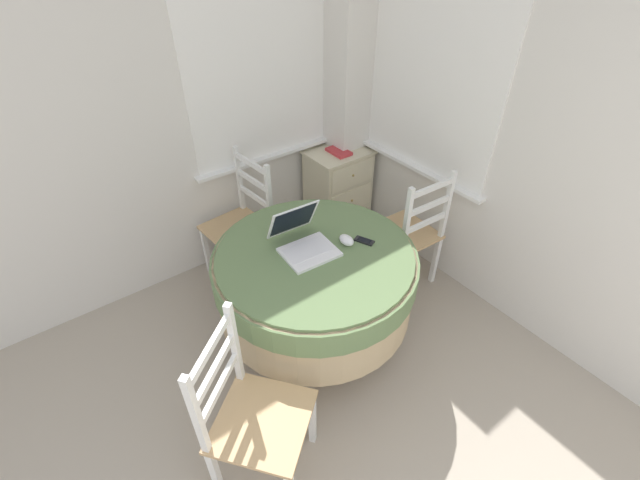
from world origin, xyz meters
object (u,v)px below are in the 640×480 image
(computer_mouse, at_px, (346,240))
(dining_chair_near_back_window, at_px, (242,224))
(dining_chair_camera_near, at_px, (252,416))
(book_on_cabinet, at_px, (339,152))
(round_dining_table, at_px, (315,277))
(corner_cabinet, at_px, (338,190))
(laptop, at_px, (303,240))
(cell_phone, at_px, (364,241))
(dining_chair_near_right_window, at_px, (408,234))

(computer_mouse, xyz_separation_m, dining_chair_near_back_window, (-0.23, 0.92, -0.31))
(dining_chair_camera_near, height_order, book_on_cabinet, dining_chair_camera_near)
(round_dining_table, distance_m, corner_cabinet, 1.32)
(laptop, height_order, cell_phone, laptop)
(laptop, distance_m, corner_cabinet, 1.34)
(laptop, bearing_deg, round_dining_table, -73.93)
(dining_chair_camera_near, xyz_separation_m, book_on_cabinet, (1.63, 1.40, 0.29))
(dining_chair_near_back_window, xyz_separation_m, dining_chair_camera_near, (-0.69, -1.37, 0.00))
(laptop, distance_m, cell_phone, 0.36)
(computer_mouse, relative_size, dining_chair_near_right_window, 0.11)
(cell_phone, distance_m, dining_chair_near_back_window, 1.06)
(round_dining_table, bearing_deg, corner_cabinet, 45.11)
(dining_chair_near_right_window, bearing_deg, cell_phone, -166.25)
(computer_mouse, relative_size, dining_chair_near_back_window, 0.11)
(corner_cabinet, xyz_separation_m, book_on_cabinet, (-0.02, -0.02, 0.38))
(cell_phone, bearing_deg, dining_chair_camera_near, -158.28)
(round_dining_table, distance_m, laptop, 0.25)
(computer_mouse, relative_size, cell_phone, 0.83)
(laptop, xyz_separation_m, dining_chair_near_back_window, (-0.01, 0.80, -0.33))
(round_dining_table, bearing_deg, book_on_cabinet, 45.03)
(book_on_cabinet, bearing_deg, cell_phone, -121.40)
(computer_mouse, xyz_separation_m, dining_chair_camera_near, (-0.92, -0.45, -0.31))
(laptop, xyz_separation_m, dining_chair_near_right_window, (0.89, -0.03, -0.33))
(laptop, bearing_deg, dining_chair_near_right_window, -1.83)
(cell_phone, distance_m, dining_chair_camera_near, 1.13)
(book_on_cabinet, bearing_deg, dining_chair_camera_near, -139.27)
(dining_chair_near_right_window, bearing_deg, round_dining_table, -176.71)
(cell_phone, xyz_separation_m, dining_chair_near_right_window, (0.57, 0.14, -0.29))
(round_dining_table, xyz_separation_m, dining_chair_near_right_window, (0.87, 0.05, -0.09))
(round_dining_table, bearing_deg, cell_phone, -16.72)
(round_dining_table, bearing_deg, laptop, 106.07)
(dining_chair_near_right_window, bearing_deg, dining_chair_near_back_window, 137.34)
(dining_chair_near_back_window, bearing_deg, laptop, -89.50)
(round_dining_table, relative_size, dining_chair_near_back_window, 1.25)
(cell_phone, height_order, dining_chair_camera_near, dining_chair_camera_near)
(laptop, relative_size, book_on_cabinet, 1.88)
(dining_chair_near_right_window, relative_size, book_on_cabinet, 4.73)
(round_dining_table, distance_m, dining_chair_camera_near, 0.88)
(cell_phone, relative_size, dining_chair_near_right_window, 0.13)
(laptop, distance_m, computer_mouse, 0.25)
(laptop, xyz_separation_m, corner_cabinet, (0.94, 0.85, -0.42))
(laptop, bearing_deg, dining_chair_camera_near, -140.66)
(computer_mouse, distance_m, corner_cabinet, 1.27)
(cell_phone, bearing_deg, computer_mouse, 154.69)
(dining_chair_camera_near, relative_size, corner_cabinet, 1.31)
(computer_mouse, height_order, dining_chair_near_back_window, dining_chair_near_back_window)
(dining_chair_near_back_window, height_order, dining_chair_camera_near, same)
(dining_chair_near_right_window, height_order, book_on_cabinet, dining_chair_near_right_window)
(dining_chair_near_right_window, distance_m, corner_cabinet, 0.88)
(laptop, bearing_deg, corner_cabinet, 41.90)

